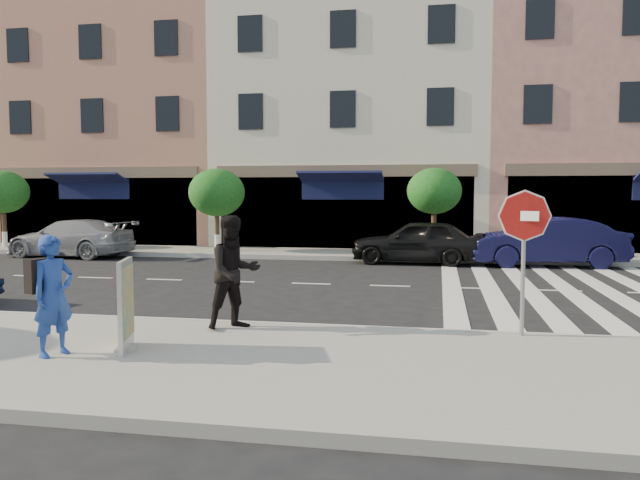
{
  "coord_description": "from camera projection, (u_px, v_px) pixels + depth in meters",
  "views": [
    {
      "loc": [
        3.16,
        -11.39,
        2.31
      ],
      "look_at": [
        0.91,
        0.4,
        1.4
      ],
      "focal_mm": 35.0,
      "sensor_mm": 36.0,
      "label": 1
    }
  ],
  "objects": [
    {
      "name": "car_far_mid",
      "position": [
        417.0,
        241.0,
        20.32
      ],
      "size": [
        4.35,
        1.95,
        1.45
      ],
      "primitive_type": "imported",
      "rotation": [
        0.0,
        0.0,
        -1.63
      ],
      "color": "black",
      "rests_on": "ground"
    },
    {
      "name": "sidewalk_far",
      "position": [
        350.0,
        254.0,
        22.69
      ],
      "size": [
        60.0,
        3.0,
        0.15
      ],
      "primitive_type": "cube",
      "color": "gray",
      "rests_on": "ground"
    },
    {
      "name": "street_tree_wa",
      "position": [
        3.0,
        192.0,
        24.94
      ],
      "size": [
        2.0,
        2.0,
        3.05
      ],
      "color": "#473323",
      "rests_on": "sidewalk_far"
    },
    {
      "name": "building_west_mid",
      "position": [
        142.0,
        96.0,
        30.1
      ],
      "size": [
        10.0,
        9.0,
        14.0
      ],
      "primitive_type": "cube",
      "color": "#B77560",
      "rests_on": "ground"
    },
    {
      "name": "street_tree_c",
      "position": [
        434.0,
        191.0,
        21.76
      ],
      "size": [
        1.9,
        1.9,
        3.04
      ],
      "color": "#473323",
      "rests_on": "sidewalk_far"
    },
    {
      "name": "street_tree_wb",
      "position": [
        217.0,
        193.0,
        23.26
      ],
      "size": [
        2.1,
        2.1,
        3.06
      ],
      "color": "#473323",
      "rests_on": "sidewalk_far"
    },
    {
      "name": "car_far_left",
      "position": [
        70.0,
        238.0,
        22.4
      ],
      "size": [
        4.83,
        2.33,
        1.36
      ],
      "primitive_type": "imported",
      "rotation": [
        0.0,
        0.0,
        -1.67
      ],
      "color": "#96959A",
      "rests_on": "ground"
    },
    {
      "name": "car_far_right",
      "position": [
        546.0,
        242.0,
        19.56
      ],
      "size": [
        4.82,
        2.02,
        1.55
      ],
      "primitive_type": "imported",
      "rotation": [
        0.0,
        0.0,
        -1.49
      ],
      "color": "black",
      "rests_on": "ground"
    },
    {
      "name": "photographer",
      "position": [
        53.0,
        295.0,
        8.24
      ],
      "size": [
        0.58,
        0.69,
        1.61
      ],
      "primitive_type": "imported",
      "rotation": [
        0.0,
        0.0,
        1.18
      ],
      "color": "navy",
      "rests_on": "sidewalk_near"
    },
    {
      "name": "poster_board",
      "position": [
        126.0,
        306.0,
        8.54
      ],
      "size": [
        0.36,
        0.8,
        1.25
      ],
      "rotation": [
        0.0,
        0.0,
        0.3
      ],
      "color": "beige",
      "rests_on": "sidewalk_near"
    },
    {
      "name": "sidewalk_near",
      "position": [
        194.0,
        362.0,
        8.24
      ],
      "size": [
        60.0,
        4.5,
        0.15
      ],
      "primitive_type": "cube",
      "color": "gray",
      "rests_on": "ground"
    },
    {
      "name": "stop_sign",
      "position": [
        524.0,
        229.0,
        9.33
      ],
      "size": [
        0.73,
        0.33,
        2.21
      ],
      "rotation": [
        0.0,
        0.0,
        -0.4
      ],
      "color": "gray",
      "rests_on": "sidewalk_near"
    },
    {
      "name": "building_centre",
      "position": [
        358.0,
        122.0,
        28.25
      ],
      "size": [
        11.0,
        9.0,
        11.0
      ],
      "primitive_type": "cube",
      "color": "beige",
      "rests_on": "ground"
    },
    {
      "name": "ground",
      "position": [
        269.0,
        314.0,
        11.92
      ],
      "size": [
        120.0,
        120.0,
        0.0
      ],
      "primitive_type": "plane",
      "color": "black",
      "rests_on": "ground"
    },
    {
      "name": "walker",
      "position": [
        234.0,
        272.0,
        9.89
      ],
      "size": [
        1.11,
        1.09,
        1.81
      ],
      "primitive_type": "imported",
      "rotation": [
        0.0,
        0.0,
        0.72
      ],
      "color": "black",
      "rests_on": "sidewalk_near"
    }
  ]
}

